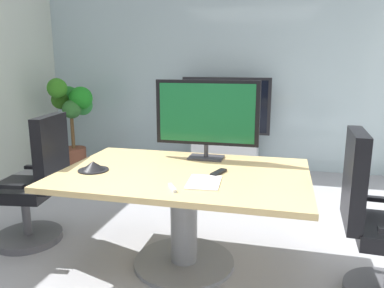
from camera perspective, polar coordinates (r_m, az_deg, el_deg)
name	(u,v)px	position (r m, az deg, el deg)	size (l,w,h in m)	color
ground_plane	(172,282)	(2.76, -3.09, -20.48)	(7.27, 7.27, 0.00)	#99999E
wall_back_glass_partition	(235,70)	(5.40, 6.69, 11.30)	(5.84, 0.10, 2.81)	#9EB2B7
conference_table	(184,197)	(2.74, -1.27, -8.14)	(1.77, 1.16, 0.73)	tan
office_chair_left	(35,190)	(3.38, -23.03, -6.59)	(0.62, 0.60, 1.09)	#4C4C51
office_chair_right	(379,231)	(2.68, 26.86, -11.90)	(0.61, 0.58, 1.09)	#4C4C51
tv_monitor	(207,115)	(2.98, 2.27, 4.48)	(0.84, 0.18, 0.64)	#333338
wall_display_unit	(225,141)	(5.16, 5.14, 0.51)	(1.20, 0.36, 1.31)	#B7BABC
potted_plant	(72,111)	(5.55, -17.95, 4.83)	(0.64, 0.66, 1.30)	brown
conference_phone	(93,166)	(2.79, -14.96, -3.35)	(0.22, 0.22, 0.07)	black
remote_control	(219,172)	(2.63, 4.11, -4.38)	(0.05, 0.17, 0.02)	black
whiteboard_marker	(172,188)	(2.31, -3.06, -6.75)	(0.13, 0.02, 0.02)	silver
paper_notepad	(204,182)	(2.44, 1.86, -5.89)	(0.21, 0.30, 0.01)	white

